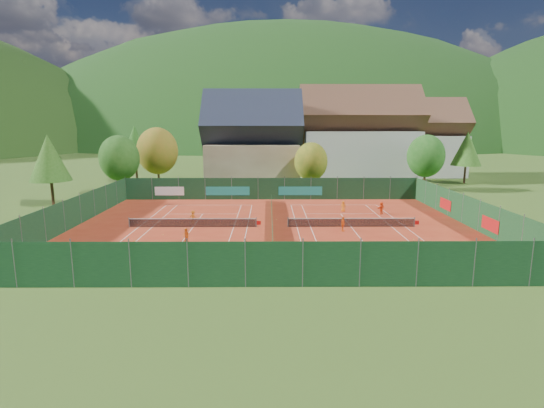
{
  "coord_description": "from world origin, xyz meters",
  "views": [
    {
      "loc": [
        -0.31,
        -41.62,
        10.21
      ],
      "look_at": [
        0.0,
        2.0,
        2.0
      ],
      "focal_mm": 28.0,
      "sensor_mm": 36.0,
      "label": 1
    }
  ],
  "objects_px": {
    "chalet": "(253,146)",
    "hotel_block_a": "(359,140)",
    "player_left_near": "(135,248)",
    "player_left_mid": "(186,236)",
    "ball_hopper": "(411,257)",
    "hotel_block_b": "(420,143)",
    "player_right_far_a": "(343,206)",
    "player_right_far_b": "(381,208)",
    "player_right_near": "(343,224)",
    "player_left_far": "(193,217)"
  },
  "relations": [
    {
      "from": "chalet",
      "to": "hotel_block_a",
      "type": "bearing_deg",
      "value": 17.53
    },
    {
      "from": "player_left_near",
      "to": "player_left_mid",
      "type": "distance_m",
      "value": 4.99
    },
    {
      "from": "ball_hopper",
      "to": "player_left_near",
      "type": "relative_size",
      "value": 0.67
    },
    {
      "from": "chalet",
      "to": "hotel_block_b",
      "type": "relative_size",
      "value": 0.94
    },
    {
      "from": "hotel_block_a",
      "to": "hotel_block_b",
      "type": "bearing_deg",
      "value": 29.74
    },
    {
      "from": "player_left_near",
      "to": "player_right_far_a",
      "type": "height_order",
      "value": "player_right_far_a"
    },
    {
      "from": "hotel_block_b",
      "to": "player_right_far_b",
      "type": "relative_size",
      "value": 12.03
    },
    {
      "from": "player_left_mid",
      "to": "player_right_near",
      "type": "distance_m",
      "value": 14.94
    },
    {
      "from": "ball_hopper",
      "to": "player_left_far",
      "type": "distance_m",
      "value": 22.81
    },
    {
      "from": "player_left_near",
      "to": "player_right_far_b",
      "type": "bearing_deg",
      "value": 20.08
    },
    {
      "from": "ball_hopper",
      "to": "player_left_far",
      "type": "relative_size",
      "value": 0.59
    },
    {
      "from": "ball_hopper",
      "to": "player_left_mid",
      "type": "xyz_separation_m",
      "value": [
        -17.75,
        6.03,
        0.08
      ]
    },
    {
      "from": "ball_hopper",
      "to": "player_right_far_a",
      "type": "distance_m",
      "value": 19.4
    },
    {
      "from": "chalet",
      "to": "hotel_block_b",
      "type": "height_order",
      "value": "chalet"
    },
    {
      "from": "player_left_near",
      "to": "player_right_far_a",
      "type": "xyz_separation_m",
      "value": [
        19.42,
        17.0,
        0.05
      ]
    },
    {
      "from": "player_right_near",
      "to": "player_left_far",
      "type": "bearing_deg",
      "value": 104.28
    },
    {
      "from": "player_left_far",
      "to": "player_right_near",
      "type": "bearing_deg",
      "value": -177.81
    },
    {
      "from": "chalet",
      "to": "player_right_near",
      "type": "relative_size",
      "value": 11.1
    },
    {
      "from": "hotel_block_b",
      "to": "player_left_near",
      "type": "xyz_separation_m",
      "value": [
        -40.93,
        -53.34,
        -6.02
      ]
    },
    {
      "from": "chalet",
      "to": "player_right_near",
      "type": "distance_m",
      "value": 33.74
    },
    {
      "from": "chalet",
      "to": "player_right_far_a",
      "type": "height_order",
      "value": "chalet"
    },
    {
      "from": "player_left_far",
      "to": "ball_hopper",
      "type": "bearing_deg",
      "value": 159.15
    },
    {
      "from": "player_right_near",
      "to": "player_left_near",
      "type": "bearing_deg",
      "value": 140.46
    },
    {
      "from": "chalet",
      "to": "player_right_near",
      "type": "xyz_separation_m",
      "value": [
        9.84,
        -31.73,
        -5.89
      ]
    },
    {
      "from": "player_left_far",
      "to": "player_right_near",
      "type": "relative_size",
      "value": 0.93
    },
    {
      "from": "player_left_mid",
      "to": "player_right_near",
      "type": "relative_size",
      "value": 0.87
    },
    {
      "from": "player_left_far",
      "to": "player_right_far_b",
      "type": "distance_m",
      "value": 21.37
    },
    {
      "from": "hotel_block_b",
      "to": "ball_hopper",
      "type": "xyz_separation_m",
      "value": [
        -19.83,
        -55.67,
        -6.06
      ]
    },
    {
      "from": "player_right_near",
      "to": "player_left_mid",
      "type": "bearing_deg",
      "value": 132.44
    },
    {
      "from": "ball_hopper",
      "to": "player_right_near",
      "type": "height_order",
      "value": "player_right_near"
    },
    {
      "from": "hotel_block_a",
      "to": "player_right_far_a",
      "type": "distance_m",
      "value": 30.08
    },
    {
      "from": "hotel_block_b",
      "to": "player_left_near",
      "type": "bearing_deg",
      "value": -127.5
    },
    {
      "from": "hotel_block_a",
      "to": "player_left_near",
      "type": "bearing_deg",
      "value": -120.71
    },
    {
      "from": "player_left_far",
      "to": "player_right_near",
      "type": "distance_m",
      "value": 15.52
    },
    {
      "from": "player_right_far_a",
      "to": "player_left_near",
      "type": "bearing_deg",
      "value": 52.28
    },
    {
      "from": "player_left_near",
      "to": "player_left_mid",
      "type": "height_order",
      "value": "player_left_mid"
    },
    {
      "from": "player_right_far_a",
      "to": "ball_hopper",
      "type": "bearing_deg",
      "value": 106.04
    },
    {
      "from": "hotel_block_a",
      "to": "player_right_near",
      "type": "distance_m",
      "value": 39.39
    },
    {
      "from": "hotel_block_a",
      "to": "hotel_block_b",
      "type": "distance_m",
      "value": 16.14
    },
    {
      "from": "player_left_mid",
      "to": "player_right_near",
      "type": "bearing_deg",
      "value": 48.8
    },
    {
      "from": "player_left_mid",
      "to": "player_left_far",
      "type": "distance_m",
      "value": 7.43
    },
    {
      "from": "chalet",
      "to": "player_right_far_b",
      "type": "distance_m",
      "value": 29.1
    },
    {
      "from": "chalet",
      "to": "hotel_block_a",
      "type": "distance_m",
      "value": 19.94
    },
    {
      "from": "player_left_near",
      "to": "player_left_mid",
      "type": "bearing_deg",
      "value": 34.59
    },
    {
      "from": "hotel_block_a",
      "to": "ball_hopper",
      "type": "xyz_separation_m",
      "value": [
        -5.83,
        -47.67,
        -6.83
      ]
    },
    {
      "from": "player_left_near",
      "to": "player_left_mid",
      "type": "xyz_separation_m",
      "value": [
        3.35,
        3.7,
        0.04
      ]
    },
    {
      "from": "hotel_block_b",
      "to": "player_left_mid",
      "type": "distance_m",
      "value": 62.54
    },
    {
      "from": "player_left_near",
      "to": "player_right_far_b",
      "type": "height_order",
      "value": "player_right_far_b"
    },
    {
      "from": "hotel_block_a",
      "to": "ball_hopper",
      "type": "height_order",
      "value": "hotel_block_a"
    },
    {
      "from": "chalet",
      "to": "ball_hopper",
      "type": "relative_size",
      "value": 20.25
    }
  ]
}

